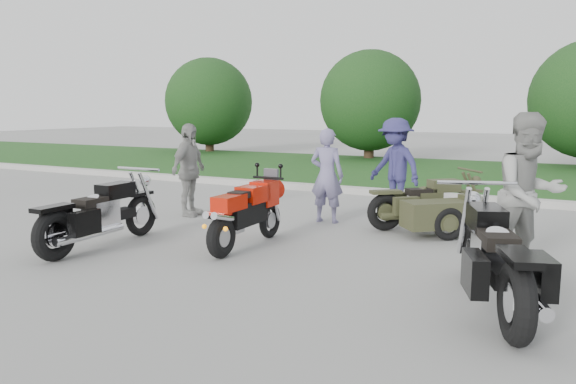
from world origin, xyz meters
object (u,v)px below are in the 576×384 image
at_px(cruiser_sidecar, 434,210).
at_px(person_denim, 395,166).
at_px(sportbike_red, 246,211).
at_px(person_grey, 529,194).
at_px(person_back, 189,170).
at_px(cruiser_left, 97,217).
at_px(person_stripe, 327,176).
at_px(cruiser_right, 495,262).

height_order(cruiser_sidecar, person_denim, person_denim).
bearing_deg(sportbike_red, person_grey, 7.35).
bearing_deg(person_back, person_grey, -106.51).
bearing_deg(cruiser_left, cruiser_sidecar, 37.45).
relative_size(person_grey, person_denim, 1.08).
xyz_separation_m(sportbike_red, person_denim, (1.05, 3.60, 0.36)).
relative_size(cruiser_sidecar, person_denim, 1.02).
bearing_deg(person_stripe, cruiser_left, 53.81).
bearing_deg(cruiser_right, person_back, 134.77).
xyz_separation_m(sportbike_red, cruiser_right, (3.40, -1.04, -0.03)).
height_order(sportbike_red, person_grey, person_grey).
height_order(sportbike_red, cruiser_sidecar, sportbike_red).
height_order(cruiser_right, person_denim, person_denim).
bearing_deg(person_denim, cruiser_sidecar, -28.78).
bearing_deg(person_back, sportbike_red, -131.73).
distance_m(cruiser_left, cruiser_sidecar, 4.99).
bearing_deg(cruiser_right, person_stripe, 114.10).
distance_m(sportbike_red, person_denim, 3.77).
bearing_deg(person_stripe, person_grey, 150.07).
relative_size(sportbike_red, person_denim, 1.05).
relative_size(cruiser_left, cruiser_right, 0.96).
height_order(cruiser_left, person_stripe, person_stripe).
bearing_deg(cruiser_left, person_grey, 14.41).
height_order(sportbike_red, person_denim, person_denim).
distance_m(sportbike_red, person_grey, 3.62).
bearing_deg(person_denim, sportbike_red, -80.56).
distance_m(person_stripe, person_back, 2.51).
bearing_deg(person_grey, person_denim, 89.67).
bearing_deg(person_back, person_stripe, -81.77).
bearing_deg(person_stripe, person_denim, -120.34).
height_order(cruiser_left, cruiser_sidecar, cruiser_left).
distance_m(cruiser_right, person_grey, 1.58).
height_order(cruiser_left, cruiser_right, cruiser_right).
xyz_separation_m(cruiser_sidecar, person_denim, (-1.07, 1.50, 0.51)).
xyz_separation_m(cruiser_right, cruiser_sidecar, (-1.28, 3.13, -0.11)).
bearing_deg(cruiser_sidecar, person_stripe, -132.16).
xyz_separation_m(sportbike_red, person_stripe, (0.29, 2.16, 0.29)).
relative_size(cruiser_right, person_stripe, 1.48).
xyz_separation_m(cruiser_left, person_back, (-0.34, 2.54, 0.39)).
height_order(cruiser_sidecar, person_back, person_back).
bearing_deg(person_denim, cruiser_left, -96.25).
bearing_deg(person_back, cruiser_right, -120.72).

